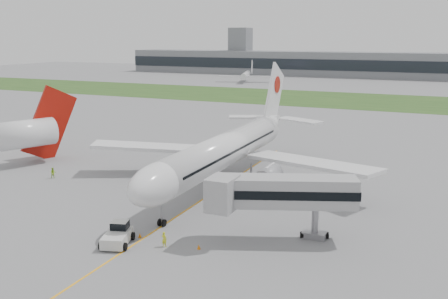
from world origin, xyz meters
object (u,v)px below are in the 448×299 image
at_px(airliner, 227,148).
at_px(jet_bridge, 278,193).
at_px(pushback_tug, 118,235).
at_px(ground_crew_near, 164,239).
at_px(neighbor_aircraft, 28,133).

distance_m(airliner, jet_bridge, 23.07).
height_order(airliner, jet_bridge, airliner).
bearing_deg(pushback_tug, ground_crew_near, -3.52).
bearing_deg(ground_crew_near, pushback_tug, 19.00).
bearing_deg(neighbor_aircraft, pushback_tug, -9.30).
distance_m(jet_bridge, ground_crew_near, 13.57).
distance_m(airliner, pushback_tug, 26.80).
bearing_deg(jet_bridge, pushback_tug, -174.11).
relative_size(pushback_tug, neighbor_aircraft, 0.28).
bearing_deg(ground_crew_near, neighbor_aircraft, -23.49).
xyz_separation_m(jet_bridge, neighbor_aircraft, (-51.77, 15.05, 0.15)).
bearing_deg(ground_crew_near, jet_bridge, -143.32).
distance_m(pushback_tug, jet_bridge, 18.44).
height_order(airliner, ground_crew_near, airliner).
relative_size(jet_bridge, neighbor_aircraft, 0.88).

